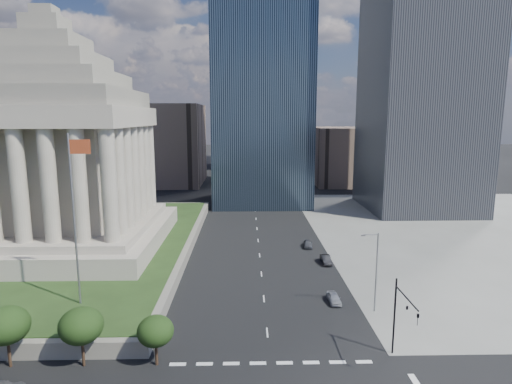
{
  "coord_description": "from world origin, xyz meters",
  "views": [
    {
      "loc": [
        -2.27,
        -24.08,
        23.64
      ],
      "look_at": [
        -1.26,
        19.76,
        15.95
      ],
      "focal_mm": 30.0,
      "sensor_mm": 36.0,
      "label": 1
    }
  ],
  "objects_px": {
    "parked_sedan_far": "(308,244)",
    "war_memorial": "(54,131)",
    "street_lamp_north": "(375,268)",
    "parked_sedan_near": "(334,298)",
    "traffic_signal_ne": "(402,313)",
    "parked_sedan_mid": "(326,259)",
    "flagpole": "(75,211)"
  },
  "relations": [
    {
      "from": "parked_sedan_far",
      "to": "war_memorial",
      "type": "bearing_deg",
      "value": -169.11
    },
    {
      "from": "war_memorial",
      "to": "parked_sedan_far",
      "type": "bearing_deg",
      "value": 4.57
    },
    {
      "from": "street_lamp_north",
      "to": "parked_sedan_near",
      "type": "height_order",
      "value": "street_lamp_north"
    },
    {
      "from": "war_memorial",
      "to": "traffic_signal_ne",
      "type": "distance_m",
      "value": 60.0
    },
    {
      "from": "parked_sedan_mid",
      "to": "parked_sedan_far",
      "type": "bearing_deg",
      "value": 100.15
    },
    {
      "from": "traffic_signal_ne",
      "to": "parked_sedan_mid",
      "type": "relative_size",
      "value": 2.01
    },
    {
      "from": "flagpole",
      "to": "traffic_signal_ne",
      "type": "distance_m",
      "value": 36.69
    },
    {
      "from": "traffic_signal_ne",
      "to": "flagpole",
      "type": "bearing_deg",
      "value": 163.29
    },
    {
      "from": "war_memorial",
      "to": "parked_sedan_mid",
      "type": "relative_size",
      "value": 9.8
    },
    {
      "from": "traffic_signal_ne",
      "to": "parked_sedan_far",
      "type": "xyz_separation_m",
      "value": [
        -3.43,
        37.75,
        -4.6
      ]
    },
    {
      "from": "war_memorial",
      "to": "parked_sedan_near",
      "type": "relative_size",
      "value": 10.75
    },
    {
      "from": "parked_sedan_near",
      "to": "parked_sedan_far",
      "type": "height_order",
      "value": "parked_sedan_far"
    },
    {
      "from": "war_memorial",
      "to": "traffic_signal_ne",
      "type": "height_order",
      "value": "war_memorial"
    },
    {
      "from": "street_lamp_north",
      "to": "parked_sedan_mid",
      "type": "distance_m",
      "value": 18.49
    },
    {
      "from": "war_memorial",
      "to": "parked_sedan_mid",
      "type": "distance_m",
      "value": 49.6
    },
    {
      "from": "traffic_signal_ne",
      "to": "parked_sedan_near",
      "type": "relative_size",
      "value": 2.21
    },
    {
      "from": "parked_sedan_near",
      "to": "traffic_signal_ne",
      "type": "bearing_deg",
      "value": -77.8
    },
    {
      "from": "war_memorial",
      "to": "traffic_signal_ne",
      "type": "bearing_deg",
      "value": -36.42
    },
    {
      "from": "street_lamp_north",
      "to": "parked_sedan_near",
      "type": "relative_size",
      "value": 2.76
    },
    {
      "from": "flagpole",
      "to": "parked_sedan_far",
      "type": "height_order",
      "value": "flagpole"
    },
    {
      "from": "flagpole",
      "to": "war_memorial",
      "type": "bearing_deg",
      "value": 116.89
    },
    {
      "from": "war_memorial",
      "to": "parked_sedan_far",
      "type": "distance_m",
      "value": 47.93
    },
    {
      "from": "flagpole",
      "to": "traffic_signal_ne",
      "type": "xyz_separation_m",
      "value": [
        34.33,
        -10.3,
        -7.86
      ]
    },
    {
      "from": "traffic_signal_ne",
      "to": "parked_sedan_mid",
      "type": "bearing_deg",
      "value": 93.5
    },
    {
      "from": "flagpole",
      "to": "traffic_signal_ne",
      "type": "relative_size",
      "value": 2.5
    },
    {
      "from": "traffic_signal_ne",
      "to": "street_lamp_north",
      "type": "distance_m",
      "value": 11.34
    },
    {
      "from": "parked_sedan_near",
      "to": "parked_sedan_far",
      "type": "distance_m",
      "value": 23.8
    },
    {
      "from": "parked_sedan_mid",
      "to": "war_memorial",
      "type": "bearing_deg",
      "value": 172.62
    },
    {
      "from": "war_memorial",
      "to": "traffic_signal_ne",
      "type": "relative_size",
      "value": 4.88
    },
    {
      "from": "parked_sedan_near",
      "to": "parked_sedan_mid",
      "type": "bearing_deg",
      "value": 81.52
    },
    {
      "from": "war_memorial",
      "to": "parked_sedan_far",
      "type": "xyz_separation_m",
      "value": [
        43.07,
        3.45,
        -20.75
      ]
    },
    {
      "from": "war_memorial",
      "to": "street_lamp_north",
      "type": "height_order",
      "value": "war_memorial"
    }
  ]
}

